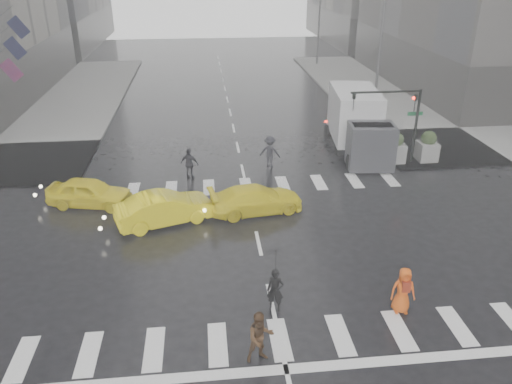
{
  "coord_description": "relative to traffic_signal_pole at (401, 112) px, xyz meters",
  "views": [
    {
      "loc": [
        -2.11,
        -18.34,
        11.19
      ],
      "look_at": [
        0.1,
        2.0,
        1.49
      ],
      "focal_mm": 35.0,
      "sensor_mm": 36.0,
      "label": 1
    }
  ],
  "objects": [
    {
      "name": "planter_west",
      "position": [
        -2.01,
        0.19,
        -2.23
      ],
      "size": [
        1.1,
        1.1,
        1.8
      ],
      "color": "gray",
      "rests_on": "ground"
    },
    {
      "name": "road_markings",
      "position": [
        -9.01,
        -8.01,
        -3.21
      ],
      "size": [
        18.0,
        48.0,
        0.01
      ],
      "primitive_type": null,
      "color": "silver",
      "rests_on": "ground"
    },
    {
      "name": "flag_cluster",
      "position": [
        -24.09,
        10.49,
        2.42
      ],
      "size": [
        2.87,
        3.06,
        4.69
      ],
      "color": "#59595B",
      "rests_on": "ground"
    },
    {
      "name": "planter_mid",
      "position": [
        -0.01,
        0.19,
        -2.23
      ],
      "size": [
        1.1,
        1.1,
        1.8
      ],
      "color": "gray",
      "rests_on": "ground"
    },
    {
      "name": "street_lamp_near",
      "position": [
        1.86,
        9.99,
        1.73
      ],
      "size": [
        2.15,
        0.22,
        9.0
      ],
      "color": "#59595B",
      "rests_on": "ground"
    },
    {
      "name": "planter_east",
      "position": [
        1.99,
        0.19,
        -2.23
      ],
      "size": [
        1.1,
        1.1,
        1.8
      ],
      "color": "gray",
      "rests_on": "ground"
    },
    {
      "name": "pedestrian_orange",
      "position": [
        -4.61,
        -13.03,
        -2.35
      ],
      "size": [
        0.9,
        0.64,
        1.72
      ],
      "rotation": [
        0.0,
        0.0,
        -0.12
      ],
      "color": "#E2520F",
      "rests_on": "ground"
    },
    {
      "name": "ground",
      "position": [
        -9.01,
        -8.01,
        -3.22
      ],
      "size": [
        120.0,
        120.0,
        0.0
      ],
      "primitive_type": "plane",
      "color": "black",
      "rests_on": "ground"
    },
    {
      "name": "traffic_signal_pole",
      "position": [
        0.0,
        0.0,
        0.0
      ],
      "size": [
        4.45,
        0.42,
        4.5
      ],
      "color": "black",
      "rests_on": "ground"
    },
    {
      "name": "pedestrian_black",
      "position": [
        -8.94,
        -12.47,
        -1.59
      ],
      "size": [
        1.2,
        1.21,
        2.43
      ],
      "rotation": [
        0.0,
        0.0,
        -0.28
      ],
      "color": "black",
      "rests_on": "ground"
    },
    {
      "name": "taxi_rear",
      "position": [
        -8.8,
        -5.04,
        -2.56
      ],
      "size": [
        4.23,
        2.46,
        1.31
      ],
      "primitive_type": "imported",
      "rotation": [
        0.0,
        0.0,
        1.73
      ],
      "color": "#FFEA0D",
      "rests_on": "ground"
    },
    {
      "name": "pedestrian_far_b",
      "position": [
        -7.38,
        0.5,
        -2.28
      ],
      "size": [
        1.36,
        1.02,
        1.87
      ],
      "primitive_type": "imported",
      "rotation": [
        0.0,
        0.0,
        2.81
      ],
      "color": "black",
      "rests_on": "ground"
    },
    {
      "name": "taxi_front",
      "position": [
        -16.87,
        -3.49,
        -2.52
      ],
      "size": [
        4.33,
        2.47,
        1.39
      ],
      "primitive_type": "imported",
      "rotation": [
        0.0,
        0.0,
        1.35
      ],
      "color": "#FFEA0D",
      "rests_on": "ground"
    },
    {
      "name": "street_lamp_far",
      "position": [
        1.86,
        29.99,
        1.73
      ],
      "size": [
        2.15,
        0.22,
        9.0
      ],
      "color": "#59595B",
      "rests_on": "ground"
    },
    {
      "name": "pedestrian_far_a",
      "position": [
        -11.99,
        -0.71,
        -2.34
      ],
      "size": [
        1.18,
        0.95,
        1.75
      ],
      "primitive_type": "imported",
      "rotation": [
        0.0,
        0.0,
        2.77
      ],
      "color": "black",
      "rests_on": "ground"
    },
    {
      "name": "pedestrian_brown",
      "position": [
        -9.73,
        -14.81,
        -2.35
      ],
      "size": [
        0.96,
        0.82,
        1.74
      ],
      "primitive_type": "imported",
      "rotation": [
        0.0,
        0.0,
        0.2
      ],
      "color": "#422A17",
      "rests_on": "ground"
    },
    {
      "name": "box_truck",
      "position": [
        -1.7,
        2.18,
        -1.21
      ],
      "size": [
        2.65,
        7.06,
        3.75
      ],
      "rotation": [
        0.0,
        0.0,
        -0.11
      ],
      "color": "silver",
      "rests_on": "ground"
    },
    {
      "name": "taxi_mid",
      "position": [
        -13.06,
        -5.72,
        -2.48
      ],
      "size": [
        4.74,
        2.94,
        1.48
      ],
      "primitive_type": "imported",
      "rotation": [
        0.0,
        0.0,
        1.9
      ],
      "color": "#FFEA0D",
      "rests_on": "ground"
    },
    {
      "name": "sidewalk_ne",
      "position": [
        10.49,
        9.49,
        -3.14
      ],
      "size": [
        35.0,
        35.0,
        0.15
      ],
      "primitive_type": "cube",
      "color": "gray",
      "rests_on": "ground"
    }
  ]
}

